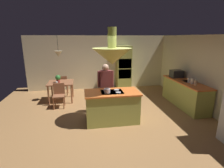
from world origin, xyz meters
TOP-DOWN VIEW (x-y plane):
  - ground at (0.00, 0.00)m, footprint 8.16×8.16m
  - wall_back at (0.00, 3.45)m, footprint 6.80×0.10m
  - wall_right at (3.25, 0.40)m, footprint 0.10×7.20m
  - kitchen_island at (0.00, -0.20)m, footprint 1.59×0.85m
  - counter_run_right at (2.84, 0.60)m, footprint 0.73×2.28m
  - oven_tower at (1.10, 3.04)m, footprint 0.66×0.62m
  - dining_table at (-1.70, 1.90)m, footprint 0.97×0.91m
  - person_at_island at (-0.10, 0.50)m, footprint 0.53×0.22m
  - range_hood at (0.00, -0.20)m, footprint 1.10×1.10m
  - pendant_light_over_table at (-1.70, 1.90)m, footprint 0.32×0.32m
  - chair_facing_island at (-1.70, 1.23)m, footprint 0.40×0.40m
  - chair_by_back_wall at (-1.70, 2.57)m, footprint 0.40×0.40m
  - potted_plant_on_table at (-1.78, 1.84)m, footprint 0.20×0.20m
  - cup_on_table at (-1.81, 1.67)m, footprint 0.07×0.07m
  - canister_flour at (2.84, 0.04)m, footprint 0.11×0.11m
  - canister_sugar at (2.84, 0.22)m, footprint 0.12×0.12m
  - canister_tea at (2.84, 0.40)m, footprint 0.12×0.12m
  - microwave_on_counter at (2.84, 1.27)m, footprint 0.46×0.36m
  - cooking_pot_on_cooktop at (-0.16, -0.33)m, footprint 0.18×0.18m

SIDE VIEW (x-z plane):
  - ground at x=0.00m, z-range 0.00..0.00m
  - kitchen_island at x=0.00m, z-range -0.01..0.94m
  - counter_run_right at x=2.84m, z-range 0.01..0.94m
  - chair_facing_island at x=-1.70m, z-range 0.07..0.94m
  - chair_by_back_wall at x=-1.70m, z-range 0.07..0.94m
  - dining_table at x=-1.70m, z-range 0.27..1.03m
  - cup_on_table at x=-1.81m, z-range 0.76..0.85m
  - potted_plant_on_table at x=-1.78m, z-range 0.78..1.08m
  - person_at_island at x=-0.10m, z-range 0.12..1.76m
  - canister_flour at x=2.84m, z-range 0.93..1.08m
  - canister_tea at x=2.84m, z-range 0.93..1.09m
  - cooking_pot_on_cooktop at x=-0.16m, z-range 0.95..1.07m
  - canister_sugar at x=2.84m, z-range 0.93..1.12m
  - oven_tower at x=1.10m, z-range 0.00..2.09m
  - microwave_on_counter at x=2.84m, z-range 0.93..1.21m
  - wall_back at x=0.00m, z-range 0.00..2.55m
  - wall_right at x=3.25m, z-range 0.00..2.55m
  - pendant_light_over_table at x=-1.70m, z-range 1.45..2.27m
  - range_hood at x=0.00m, z-range 1.48..2.48m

